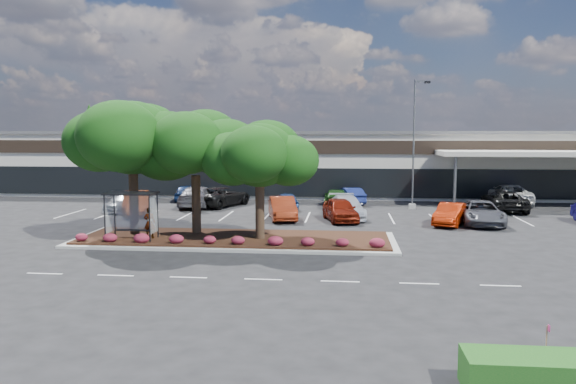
# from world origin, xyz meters

# --- Properties ---
(ground) EXTENTS (160.00, 160.00, 0.00)m
(ground) POSITION_xyz_m (0.00, 0.00, 0.00)
(ground) COLOR black
(ground) RESTS_ON ground
(retail_store) EXTENTS (80.40, 25.20, 6.25)m
(retail_store) POSITION_xyz_m (0.06, 33.91, 3.15)
(retail_store) COLOR silver
(retail_store) RESTS_ON ground
(landscape_island) EXTENTS (18.00, 6.00, 0.26)m
(landscape_island) POSITION_xyz_m (-2.00, 4.00, 0.12)
(landscape_island) COLOR #A4A59F
(landscape_island) RESTS_ON ground
(lane_markings) EXTENTS (33.12, 20.06, 0.01)m
(lane_markings) POSITION_xyz_m (-0.14, 10.42, 0.01)
(lane_markings) COLOR silver
(lane_markings) RESTS_ON ground
(shrub_row) EXTENTS (17.00, 0.80, 0.50)m
(shrub_row) POSITION_xyz_m (-2.00, 1.90, 0.51)
(shrub_row) COLOR #992541
(shrub_row) RESTS_ON landscape_island
(bus_shelter) EXTENTS (2.75, 1.55, 2.59)m
(bus_shelter) POSITION_xyz_m (-7.50, 2.95, 2.31)
(bus_shelter) COLOR black
(bus_shelter) RESTS_ON landscape_island
(island_tree_west) EXTENTS (7.20, 7.20, 7.89)m
(island_tree_west) POSITION_xyz_m (-8.00, 4.50, 4.21)
(island_tree_west) COLOR #153C0D
(island_tree_west) RESTS_ON landscape_island
(island_tree_mid) EXTENTS (6.60, 6.60, 7.32)m
(island_tree_mid) POSITION_xyz_m (-4.50, 5.20, 3.92)
(island_tree_mid) COLOR #153C0D
(island_tree_mid) RESTS_ON landscape_island
(island_tree_east) EXTENTS (5.80, 5.80, 6.50)m
(island_tree_east) POSITION_xyz_m (-0.50, 3.70, 3.51)
(island_tree_east) COLOR #153C0D
(island_tree_east) RESTS_ON landscape_island
(conifer_north_west) EXTENTS (4.40, 4.40, 10.00)m
(conifer_north_west) POSITION_xyz_m (-30.00, 46.00, 5.00)
(conifer_north_west) COLOR #153C0D
(conifer_north_west) RESTS_ON ground
(person_waiting) EXTENTS (0.65, 0.45, 1.73)m
(person_waiting) POSITION_xyz_m (-6.61, 3.16, 1.13)
(person_waiting) COLOR #594C47
(person_waiting) RESTS_ON landscape_island
(light_pole) EXTENTS (1.43, 0.67, 10.26)m
(light_pole) POSITION_xyz_m (9.67, 18.85, 4.56)
(light_pole) COLOR #A4A59F
(light_pole) RESTS_ON ground
(survey_stake) EXTENTS (0.08, 0.14, 0.96)m
(survey_stake) POSITION_xyz_m (9.61, -11.46, 0.62)
(survey_stake) COLOR #956F4E
(survey_stake) RESTS_ON ground
(car_0) EXTENTS (3.43, 5.51, 1.72)m
(car_0) POSITION_xyz_m (-11.43, 13.78, 0.86)
(car_0) COLOR maroon
(car_0) RESTS_ON ground
(car_1) EXTENTS (2.29, 4.88, 1.38)m
(car_1) POSITION_xyz_m (-12.93, 15.37, 0.69)
(car_1) COLOR #B7BEC5
(car_1) RESTS_ON ground
(car_3) EXTENTS (2.65, 5.08, 1.59)m
(car_3) POSITION_xyz_m (-0.20, 12.24, 0.80)
(car_3) COLOR maroon
(car_3) RESTS_ON ground
(car_4) EXTENTS (2.93, 5.02, 1.60)m
(car_4) POSITION_xyz_m (3.86, 11.96, 0.80)
(car_4) COLOR maroon
(car_4) RESTS_ON ground
(car_5) EXTENTS (3.01, 5.72, 1.58)m
(car_5) POSITION_xyz_m (4.29, 13.38, 0.79)
(car_5) COLOR silver
(car_5) RESTS_ON ground
(car_6) EXTENTS (3.05, 4.62, 1.44)m
(car_6) POSITION_xyz_m (11.15, 11.03, 0.72)
(car_6) COLOR #971D04
(car_6) RESTS_ON ground
(car_7) EXTENTS (2.94, 5.77, 1.56)m
(car_7) POSITION_xyz_m (13.23, 11.50, 0.78)
(car_7) COLOR #53555B
(car_7) RESTS_ON ground
(car_9) EXTENTS (2.48, 4.64, 1.50)m
(car_9) POSITION_xyz_m (-9.97, 22.01, 0.75)
(car_9) COLOR navy
(car_9) RESTS_ON ground
(car_10) EXTENTS (2.59, 5.99, 1.72)m
(car_10) POSITION_xyz_m (-7.89, 18.24, 0.86)
(car_10) COLOR #5B5B62
(car_10) RESTS_ON ground
(car_11) EXTENTS (4.76, 6.47, 1.63)m
(car_11) POSITION_xyz_m (-6.04, 18.90, 0.82)
(car_11) COLOR black
(car_11) RESTS_ON ground
(car_12) EXTENTS (2.51, 4.15, 1.32)m
(car_12) POSITION_xyz_m (-0.50, 17.93, 0.66)
(car_12) COLOR navy
(car_12) RESTS_ON ground
(car_13) EXTENTS (2.12, 5.03, 1.45)m
(car_13) POSITION_xyz_m (3.48, 19.53, 0.72)
(car_13) COLOR #174313
(car_13) RESTS_ON ground
(car_14) EXTENTS (2.81, 4.59, 1.43)m
(car_14) POSITION_xyz_m (4.60, 21.48, 0.71)
(car_14) COLOR navy
(car_14) RESTS_ON ground
(car_16) EXTENTS (3.02, 6.26, 1.72)m
(car_16) POSITION_xyz_m (18.05, 22.41, 0.86)
(car_16) COLOR silver
(car_16) RESTS_ON ground
(car_17) EXTENTS (2.79, 5.81, 1.60)m
(car_17) POSITION_xyz_m (16.55, 18.25, 0.80)
(car_17) COLOR black
(car_17) RESTS_ON ground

